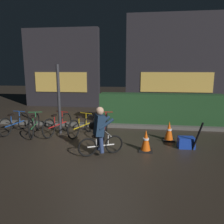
# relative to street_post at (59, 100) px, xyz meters

# --- Properties ---
(ground_plane) EXTENTS (40.00, 40.00, 0.00)m
(ground_plane) POSITION_rel_street_post_xyz_m (1.66, -1.20, -1.15)
(ground_plane) COLOR #2D261E
(sidewalk_curb) EXTENTS (12.00, 0.24, 0.12)m
(sidewalk_curb) POSITION_rel_street_post_xyz_m (1.66, 1.00, -1.09)
(sidewalk_curb) COLOR #56544F
(sidewalk_curb) RESTS_ON ground
(hedge_row) EXTENTS (4.80, 0.70, 1.18)m
(hedge_row) POSITION_rel_street_post_xyz_m (3.46, 1.90, -0.56)
(hedge_row) COLOR #214723
(hedge_row) RESTS_ON ground
(storefront_left) EXTENTS (4.27, 0.54, 4.32)m
(storefront_left) POSITION_rel_street_post_xyz_m (-1.79, 5.30, 1.00)
(storefront_left) COLOR #262328
(storefront_left) RESTS_ON ground
(storefront_right) EXTENTS (5.61, 0.54, 5.10)m
(storefront_right) POSITION_rel_street_post_xyz_m (4.61, 6.00, 1.38)
(storefront_right) COLOR #262328
(storefront_right) RESTS_ON ground
(street_post) EXTENTS (0.10, 0.10, 2.30)m
(street_post) POSITION_rel_street_post_xyz_m (0.00, 0.00, 0.00)
(street_post) COLOR #2D2D33
(street_post) RESTS_ON ground
(parked_bike_leftmost) EXTENTS (0.46, 1.52, 0.71)m
(parked_bike_leftmost) POSITION_rel_street_post_xyz_m (-1.55, -0.15, -0.83)
(parked_bike_leftmost) COLOR black
(parked_bike_leftmost) RESTS_ON ground
(parked_bike_left_mid) EXTENTS (0.52, 1.53, 0.72)m
(parked_bike_left_mid) POSITION_rel_street_post_xyz_m (-0.78, -0.28, -0.82)
(parked_bike_left_mid) COLOR black
(parked_bike_left_mid) RESTS_ON ground
(parked_bike_center_left) EXTENTS (0.53, 1.54, 0.73)m
(parked_bike_center_left) POSITION_rel_street_post_xyz_m (-0.03, -0.13, -0.82)
(parked_bike_center_left) COLOR black
(parked_bike_center_left) RESTS_ON ground
(parked_bike_center_right) EXTENTS (0.58, 1.45, 0.70)m
(parked_bike_center_right) POSITION_rel_street_post_xyz_m (0.80, -0.13, -0.83)
(parked_bike_center_right) COLOR black
(parked_bike_center_right) RESTS_ON ground
(parked_bike_right_mid) EXTENTS (0.46, 1.62, 0.75)m
(parked_bike_right_mid) POSITION_rel_street_post_xyz_m (1.57, -0.07, -0.81)
(parked_bike_right_mid) COLOR black
(parked_bike_right_mid) RESTS_ON ground
(traffic_cone_near) EXTENTS (0.36, 0.36, 0.59)m
(traffic_cone_near) POSITION_rel_street_post_xyz_m (2.86, -1.30, -0.87)
(traffic_cone_near) COLOR black
(traffic_cone_near) RESTS_ON ground
(traffic_cone_far) EXTENTS (0.36, 0.36, 0.60)m
(traffic_cone_far) POSITION_rel_street_post_xyz_m (3.58, -0.30, -0.86)
(traffic_cone_far) COLOR black
(traffic_cone_far) RESTS_ON ground
(blue_crate) EXTENTS (0.45, 0.34, 0.30)m
(blue_crate) POSITION_rel_street_post_xyz_m (3.98, -0.90, -1.00)
(blue_crate) COLOR #193DB7
(blue_crate) RESTS_ON ground
(cyclist) EXTENTS (1.08, 0.59, 1.25)m
(cyclist) POSITION_rel_street_post_xyz_m (1.69, -1.71, -0.52)
(cyclist) COLOR black
(cyclist) RESTS_ON ground
(closed_umbrella) EXTENTS (0.23, 0.29, 0.82)m
(closed_umbrella) POSITION_rel_street_post_xyz_m (4.21, -1.15, -0.74)
(closed_umbrella) COLOR black
(closed_umbrella) RESTS_ON ground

